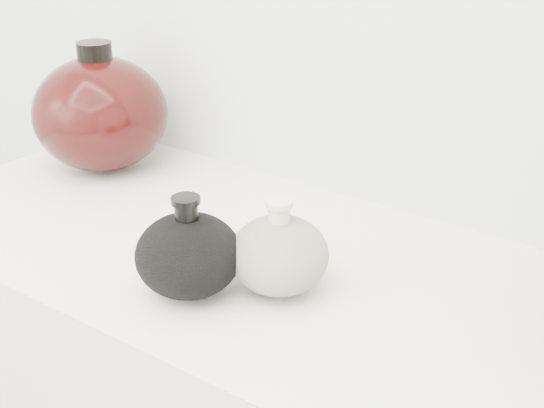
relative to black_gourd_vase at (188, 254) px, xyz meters
The scene contains 3 objects.
black_gourd_vase is the anchor object (origin of this frame).
cream_gourd_vase 0.11m from the black_gourd_vase, 38.75° to the left, with size 0.16×0.16×0.12m.
left_round_pot 0.47m from the black_gourd_vase, 150.04° to the left, with size 0.27×0.27×0.22m.
Camera 1 is at (0.52, 0.22, 1.40)m, focal length 50.00 mm.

